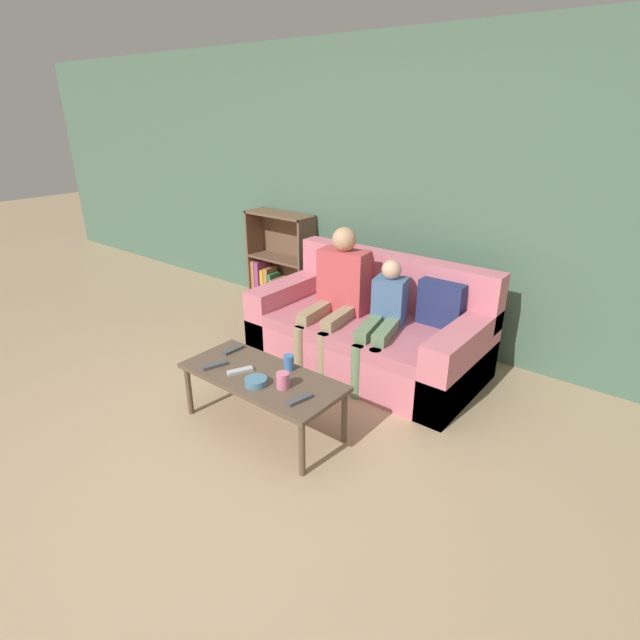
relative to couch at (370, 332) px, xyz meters
The scene contains 14 objects.
ground_plane 1.91m from the couch, 90.01° to the right, with size 22.00×22.00×0.00m, color tan.
wall_back 1.25m from the couch, 90.02° to the left, with size 12.00×0.06×2.60m.
couch is the anchor object (origin of this frame).
bookshelf 1.69m from the couch, 159.57° to the left, with size 0.76×0.28×1.01m.
coffee_table 1.22m from the couch, 92.49° to the right, with size 1.12×0.50×0.40m.
person_adult 0.46m from the couch, 160.73° to the right, with size 0.44×0.70×1.13m.
person_child 0.35m from the couch, 35.71° to the right, with size 0.38×0.69×0.94m.
cup_near 1.07m from the couch, 87.91° to the right, with size 0.07×0.07×0.10m.
cup_far 1.27m from the couch, 82.54° to the right, with size 0.08×0.08×0.10m.
tv_remote_0 1.35m from the couch, 75.11° to the right, with size 0.08×0.18×0.02m.
tv_remote_1 1.30m from the couch, 98.30° to the right, with size 0.12×0.17×0.02m.
tv_remote_2 1.20m from the couch, 112.58° to the right, with size 0.06×0.17×0.02m.
tv_remote_3 1.40m from the couch, 105.84° to the right, with size 0.10×0.18×0.02m.
snack_bowl 1.34m from the couch, 89.64° to the right, with size 0.14×0.14×0.05m.
Camera 1 is at (2.03, -1.33, 2.02)m, focal length 28.00 mm.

